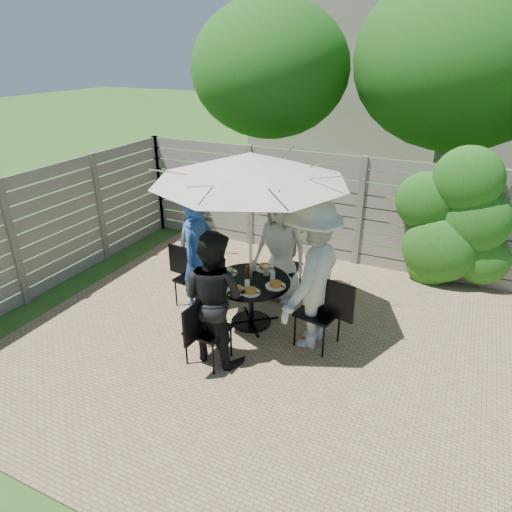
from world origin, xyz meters
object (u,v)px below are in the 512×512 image
at_px(plate_back, 265,267).
at_px(coffee_cup, 266,271).
at_px(patio_table, 251,293).
at_px(glass_back, 254,265).
at_px(bicycle, 197,216).
at_px(plate_right, 275,285).
at_px(plate_left, 228,272).
at_px(person_right, 311,275).
at_px(glass_left, 229,273).
at_px(glass_right, 273,276).
at_px(person_front, 213,298).
at_px(syrup_jug, 249,272).
at_px(person_back, 281,248).
at_px(plate_extra, 251,291).
at_px(chair_left, 193,288).
at_px(person_left, 199,255).
at_px(glass_front, 247,285).
at_px(umbrella, 250,167).
at_px(chair_front, 208,343).
at_px(chair_back, 284,277).
at_px(plate_front, 236,290).
at_px(chair_right, 318,326).

xyz_separation_m(plate_back, coffee_cup, (0.09, -0.15, 0.04)).
xyz_separation_m(patio_table, glass_back, (-0.08, 0.27, 0.27)).
bearing_deg(bicycle, plate_right, -59.93).
distance_m(plate_left, coffee_cup, 0.51).
bearing_deg(plate_right, glass_back, 145.48).
xyz_separation_m(person_right, plate_left, (-1.18, 0.11, -0.26)).
xyz_separation_m(glass_left, glass_right, (0.54, 0.16, 0.00)).
relative_size(person_front, plate_back, 6.22).
bearing_deg(glass_right, bicycle, 140.53).
bearing_deg(patio_table, syrup_jug, 134.86).
xyz_separation_m(person_right, glass_left, (-1.09, -0.00, -0.21)).
xyz_separation_m(person_back, plate_extra, (0.07, -1.14, -0.11)).
relative_size(chair_left, person_right, 0.46).
height_order(patio_table, person_back, person_back).
distance_m(person_left, glass_front, 0.97).
bearing_deg(syrup_jug, umbrella, -45.14).
xyz_separation_m(glass_back, glass_front, (0.16, -0.54, 0.00)).
relative_size(chair_front, plate_left, 3.46).
bearing_deg(plate_left, bicycle, 131.08).
bearing_deg(chair_left, plate_left, 1.67).
bearing_deg(plate_back, chair_front, -95.32).
xyz_separation_m(syrup_jug, coffee_cup, (0.18, 0.15, -0.02)).
relative_size(plate_left, syrup_jug, 1.63).
distance_m(person_right, plate_back, 0.94).
xyz_separation_m(person_back, glass_left, (-0.35, -0.91, -0.07)).
bearing_deg(glass_right, person_right, -15.76).
bearing_deg(patio_table, glass_front, -73.34).
distance_m(chair_front, coffee_cup, 1.27).
xyz_separation_m(umbrella, chair_back, (0.09, 0.96, -1.86)).
xyz_separation_m(plate_back, plate_front, (-0.07, -0.72, 0.00)).
height_order(person_front, glass_left, person_front).
height_order(chair_right, glass_front, chair_right).
relative_size(plate_front, bicycle, 0.12).
bearing_deg(person_front, person_right, -135.00).
relative_size(chair_back, glass_front, 6.44).
bearing_deg(umbrella, chair_right, -5.43).
height_order(person_left, plate_front, person_left).
bearing_deg(plate_extra, bicycle, 133.82).
height_order(plate_extra, syrup_jug, syrup_jug).
xyz_separation_m(chair_right, person_right, (-0.14, 0.01, 0.66)).
xyz_separation_m(glass_left, coffee_cup, (0.39, 0.29, -0.01)).
distance_m(chair_left, person_right, 1.92).
bearing_deg(plate_back, person_back, 84.66).
xyz_separation_m(person_left, glass_right, (1.09, 0.00, -0.09)).
height_order(umbrella, chair_front, umbrella).
relative_size(plate_front, glass_front, 1.86).
xyz_separation_m(chair_left, glass_right, (1.23, -0.01, 0.47)).
bearing_deg(person_left, umbrella, -90.00).
bearing_deg(person_back, glass_front, -84.50).
bearing_deg(syrup_jug, chair_right, -8.22).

